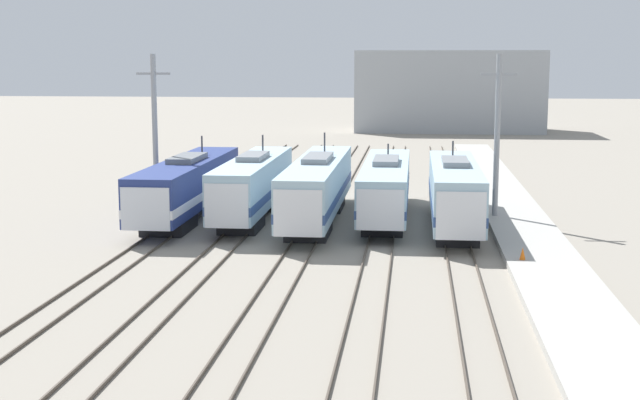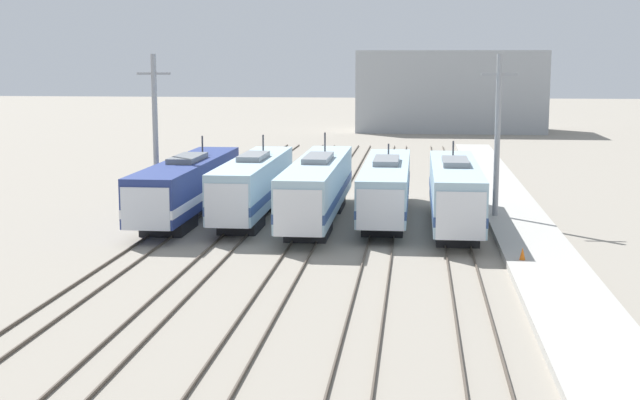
{
  "view_description": "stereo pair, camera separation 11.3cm",
  "coord_description": "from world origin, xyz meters",
  "px_view_note": "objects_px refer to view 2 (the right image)",
  "views": [
    {
      "loc": [
        6.27,
        -48.56,
        10.52
      ],
      "look_at": [
        0.91,
        1.57,
        2.55
      ],
      "focal_mm": 50.0,
      "sensor_mm": 36.0,
      "label": 1
    },
    {
      "loc": [
        6.39,
        -48.55,
        10.52
      ],
      "look_at": [
        0.91,
        1.57,
        2.55
      ],
      "focal_mm": 50.0,
      "sensor_mm": 36.0,
      "label": 2
    }
  ],
  "objects_px": {
    "traffic_cone": "(522,254)",
    "locomotive_center": "(317,189)",
    "locomotive_center_right": "(386,188)",
    "locomotive_far_right": "(455,194)",
    "locomotive_center_left": "(252,186)",
    "catenary_tower_right": "(497,136)",
    "catenary_tower_left": "(155,133)",
    "locomotive_far_left": "(186,187)"
  },
  "relations": [
    {
      "from": "locomotive_far_right",
      "to": "locomotive_center_right",
      "type": "bearing_deg",
      "value": 145.22
    },
    {
      "from": "locomotive_far_right",
      "to": "catenary_tower_left",
      "type": "distance_m",
      "value": 20.54
    },
    {
      "from": "locomotive_center_left",
      "to": "catenary_tower_left",
      "type": "relative_size",
      "value": 1.59
    },
    {
      "from": "locomotive_center",
      "to": "locomotive_far_right",
      "type": "relative_size",
      "value": 1.17
    },
    {
      "from": "locomotive_center",
      "to": "locomotive_far_right",
      "type": "height_order",
      "value": "locomotive_center"
    },
    {
      "from": "locomotive_center_left",
      "to": "traffic_cone",
      "type": "distance_m",
      "value": 20.22
    },
    {
      "from": "locomotive_center_left",
      "to": "catenary_tower_right",
      "type": "distance_m",
      "value": 16.36
    },
    {
      "from": "locomotive_center_left",
      "to": "traffic_cone",
      "type": "relative_size",
      "value": 27.06
    },
    {
      "from": "locomotive_center_right",
      "to": "catenary_tower_left",
      "type": "xyz_separation_m",
      "value": [
        -15.61,
        0.21,
        3.5
      ]
    },
    {
      "from": "locomotive_center",
      "to": "locomotive_center_right",
      "type": "relative_size",
      "value": 1.08
    },
    {
      "from": "locomotive_center_right",
      "to": "locomotive_far_right",
      "type": "xyz_separation_m",
      "value": [
        4.39,
        -3.05,
        0.15
      ]
    },
    {
      "from": "locomotive_center_right",
      "to": "catenary_tower_left",
      "type": "bearing_deg",
      "value": 179.21
    },
    {
      "from": "catenary_tower_right",
      "to": "traffic_cone",
      "type": "relative_size",
      "value": 17.03
    },
    {
      "from": "traffic_cone",
      "to": "locomotive_center_left",
      "type": "bearing_deg",
      "value": 143.67
    },
    {
      "from": "traffic_cone",
      "to": "catenary_tower_right",
      "type": "bearing_deg",
      "value": 91.23
    },
    {
      "from": "locomotive_center_left",
      "to": "locomotive_center_right",
      "type": "height_order",
      "value": "locomotive_center_left"
    },
    {
      "from": "locomotive_center_left",
      "to": "traffic_cone",
      "type": "xyz_separation_m",
      "value": [
        16.24,
        -11.94,
        -1.53
      ]
    },
    {
      "from": "locomotive_center",
      "to": "locomotive_center_right",
      "type": "xyz_separation_m",
      "value": [
        4.39,
        1.66,
        -0.14
      ]
    },
    {
      "from": "locomotive_center_left",
      "to": "locomotive_far_left",
      "type": "bearing_deg",
      "value": -176.85
    },
    {
      "from": "locomotive_center",
      "to": "catenary_tower_right",
      "type": "relative_size",
      "value": 1.84
    },
    {
      "from": "locomotive_center",
      "to": "traffic_cone",
      "type": "relative_size",
      "value": 31.31
    },
    {
      "from": "locomotive_center_right",
      "to": "locomotive_far_right",
      "type": "distance_m",
      "value": 5.35
    },
    {
      "from": "locomotive_far_left",
      "to": "locomotive_far_right",
      "type": "distance_m",
      "value": 17.66
    },
    {
      "from": "locomotive_center_left",
      "to": "catenary_tower_left",
      "type": "distance_m",
      "value": 7.71
    },
    {
      "from": "locomotive_center_left",
      "to": "locomotive_center",
      "type": "distance_m",
      "value": 4.44
    },
    {
      "from": "traffic_cone",
      "to": "locomotive_center",
      "type": "bearing_deg",
      "value": 136.41
    },
    {
      "from": "locomotive_far_right",
      "to": "catenary_tower_left",
      "type": "height_order",
      "value": "catenary_tower_left"
    },
    {
      "from": "traffic_cone",
      "to": "locomotive_center_right",
      "type": "bearing_deg",
      "value": 119.95
    },
    {
      "from": "locomotive_far_right",
      "to": "locomotive_center_left",
      "type": "bearing_deg",
      "value": 171.16
    },
    {
      "from": "catenary_tower_right",
      "to": "traffic_cone",
      "type": "height_order",
      "value": "catenary_tower_right"
    },
    {
      "from": "locomotive_center_left",
      "to": "catenary_tower_left",
      "type": "xyz_separation_m",
      "value": [
        -6.83,
        1.21,
        3.38
      ]
    },
    {
      "from": "locomotive_far_left",
      "to": "locomotive_far_right",
      "type": "relative_size",
      "value": 1.12
    },
    {
      "from": "locomotive_far_left",
      "to": "traffic_cone",
      "type": "relative_size",
      "value": 29.88
    },
    {
      "from": "locomotive_center",
      "to": "catenary_tower_left",
      "type": "height_order",
      "value": "catenary_tower_left"
    },
    {
      "from": "locomotive_center_left",
      "to": "catenary_tower_right",
      "type": "height_order",
      "value": "catenary_tower_right"
    },
    {
      "from": "locomotive_center",
      "to": "locomotive_far_left",
      "type": "bearing_deg",
      "value": 177.25
    },
    {
      "from": "locomotive_far_left",
      "to": "locomotive_center_left",
      "type": "distance_m",
      "value": 4.4
    },
    {
      "from": "locomotive_center_left",
      "to": "traffic_cone",
      "type": "bearing_deg",
      "value": -36.33
    },
    {
      "from": "locomotive_center",
      "to": "locomotive_far_right",
      "type": "distance_m",
      "value": 8.89
    },
    {
      "from": "locomotive_far_left",
      "to": "locomotive_far_right",
      "type": "height_order",
      "value": "locomotive_far_right"
    },
    {
      "from": "locomotive_center_left",
      "to": "catenary_tower_right",
      "type": "xyz_separation_m",
      "value": [
        15.96,
        1.21,
        3.38
      ]
    },
    {
      "from": "locomotive_center",
      "to": "locomotive_center_right",
      "type": "height_order",
      "value": "locomotive_center"
    }
  ]
}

